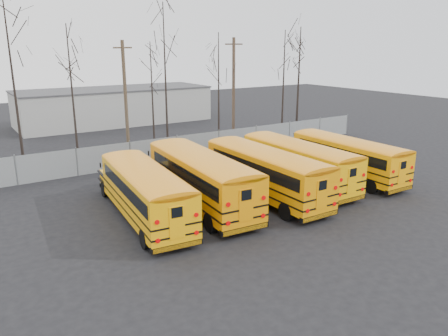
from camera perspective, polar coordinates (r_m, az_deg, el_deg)
ground at (r=26.15m, az=6.16°, el=-4.57°), size 120.00×120.00×0.00m
fence at (r=35.54m, az=-6.12°, el=2.59°), size 40.00×0.04×2.00m
distant_building at (r=54.30m, az=-14.07°, el=7.84°), size 22.00×8.00×4.00m
bus_a at (r=23.42m, az=-10.42°, el=-2.67°), size 3.48×10.80×2.97m
bus_b at (r=25.02m, az=-3.22°, el=-0.90°), size 3.51×11.64×3.21m
bus_c at (r=26.44m, az=5.16°, el=-0.15°), size 2.69×11.17×3.11m
bus_d at (r=29.09m, az=9.44°, el=1.06°), size 2.69×10.83×3.02m
bus_e at (r=31.53m, az=15.59°, el=1.71°), size 2.60×10.43×2.90m
utility_pole_left at (r=38.82m, az=-12.75°, el=9.20°), size 1.69×0.29×9.47m
utility_pole_right at (r=44.57m, az=1.26°, el=10.59°), size 1.67×0.75×9.79m
tree_1 at (r=36.53m, az=-25.82°, el=10.18°), size 0.26×0.26×12.93m
tree_2 at (r=36.04m, az=-19.18°, el=8.94°), size 0.26×0.26×10.60m
tree_3 at (r=35.78m, az=-9.31°, el=8.51°), size 0.26×0.26×9.31m
tree_4 at (r=38.88m, az=-7.65°, el=11.51°), size 0.26×0.26×12.51m
tree_5 at (r=40.10m, az=-0.70°, el=10.07°), size 0.26×0.26×10.14m
tree_6 at (r=44.59m, az=7.76°, el=10.71°), size 0.26×0.26×10.46m
tree_7 at (r=49.60m, az=9.72°, el=11.40°), size 0.26×0.26×10.93m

